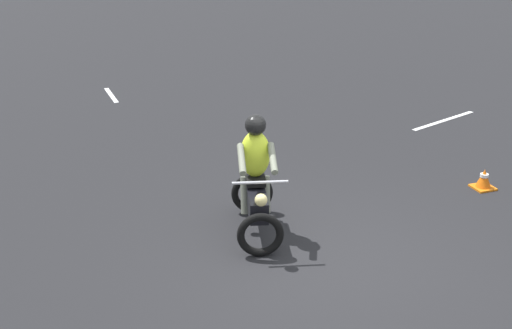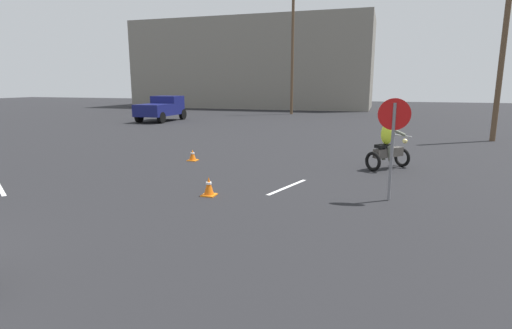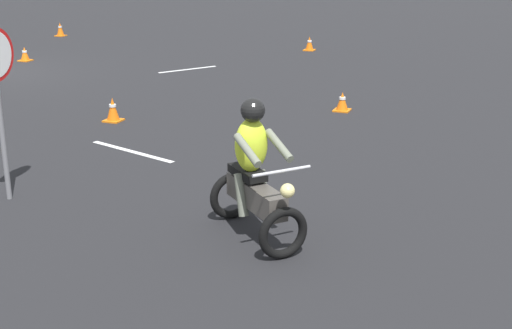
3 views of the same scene
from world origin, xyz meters
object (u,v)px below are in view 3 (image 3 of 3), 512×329
(traffic_cone_far_center, at_px, (25,54))
(motorcycle_rider_background, at_px, (255,178))
(traffic_cone_near_left, at_px, (309,44))
(traffic_cone_near_right, at_px, (342,102))
(traffic_cone_mid_left, at_px, (113,110))
(traffic_cone_mid_center, at_px, (60,29))

(traffic_cone_far_center, bearing_deg, motorcycle_rider_background, 49.20)
(motorcycle_rider_background, xyz_separation_m, traffic_cone_near_left, (-13.42, -3.41, -0.53))
(traffic_cone_near_right, bearing_deg, traffic_cone_mid_left, -58.63)
(motorcycle_rider_background, height_order, traffic_cone_far_center, motorcycle_rider_background)
(motorcycle_rider_background, xyz_separation_m, traffic_cone_far_center, (-8.85, -10.25, -0.54))
(motorcycle_rider_background, relative_size, traffic_cone_far_center, 4.27)
(traffic_cone_mid_center, height_order, traffic_cone_mid_left, traffic_cone_mid_center)
(traffic_cone_mid_center, height_order, traffic_cone_far_center, traffic_cone_mid_center)
(traffic_cone_near_left, relative_size, traffic_cone_far_center, 1.07)
(traffic_cone_near_left, height_order, traffic_cone_far_center, traffic_cone_near_left)
(traffic_cone_mid_center, bearing_deg, motorcycle_rider_background, 42.68)
(traffic_cone_near_left, xyz_separation_m, traffic_cone_far_center, (4.58, -6.84, -0.01))
(traffic_cone_near_right, relative_size, traffic_cone_far_center, 0.99)
(traffic_cone_far_center, bearing_deg, traffic_cone_near_right, 75.67)
(traffic_cone_mid_left, distance_m, traffic_cone_far_center, 7.55)
(traffic_cone_near_left, bearing_deg, traffic_cone_mid_center, -89.41)
(traffic_cone_near_right, distance_m, traffic_cone_mid_left, 4.51)
(motorcycle_rider_background, xyz_separation_m, traffic_cone_mid_center, (-13.33, -12.30, -0.50))
(motorcycle_rider_background, bearing_deg, traffic_cone_mid_center, -95.54)
(motorcycle_rider_background, distance_m, traffic_cone_near_left, 13.86)
(traffic_cone_near_right, height_order, traffic_cone_mid_left, traffic_cone_mid_left)
(traffic_cone_near_left, bearing_deg, traffic_cone_near_right, 21.88)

